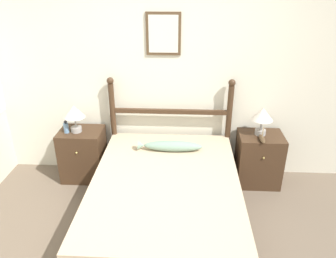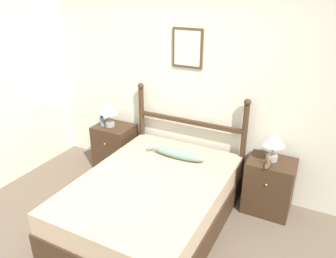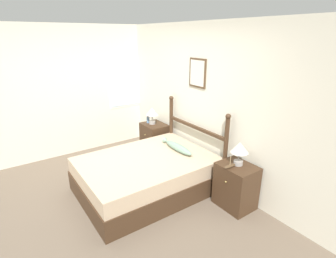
{
  "view_description": "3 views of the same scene",
  "coord_description": "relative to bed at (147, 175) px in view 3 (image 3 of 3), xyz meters",
  "views": [
    {
      "loc": [
        0.17,
        -2.03,
        2.37
      ],
      "look_at": [
        0.01,
        0.96,
        0.94
      ],
      "focal_mm": 35.0,
      "sensor_mm": 36.0,
      "label": 1
    },
    {
      "loc": [
        1.51,
        -1.9,
        2.44
      ],
      "look_at": [
        -0.01,
        1.05,
        0.98
      ],
      "focal_mm": 35.0,
      "sensor_mm": 36.0,
      "label": 2
    },
    {
      "loc": [
        3.17,
        -1.17,
        2.35
      ],
      "look_at": [
        0.08,
        0.99,
        0.99
      ],
      "focal_mm": 28.0,
      "sensor_mm": 36.0,
      "label": 3
    }
  ],
  "objects": [
    {
      "name": "ground_plane",
      "position": [
        -0.0,
        -0.64,
        -0.27
      ],
      "size": [
        16.0,
        16.0,
        0.0
      ],
      "primitive_type": "plane",
      "color": "brown"
    },
    {
      "name": "nightstand_left",
      "position": [
        -1.08,
        0.83,
        0.05
      ],
      "size": [
        0.52,
        0.44,
        0.65
      ],
      "color": "#3D2819",
      "rests_on": "ground_plane"
    },
    {
      "name": "wall_left",
      "position": [
        -2.13,
        -0.61,
        1.01
      ],
      "size": [
        0.08,
        6.4,
        2.55
      ],
      "color": "beige",
      "rests_on": "ground_plane"
    },
    {
      "name": "headboard",
      "position": [
        -0.0,
        0.98,
        0.43
      ],
      "size": [
        1.49,
        0.08,
        1.28
      ],
      "color": "#3D2819",
      "rests_on": "ground_plane"
    },
    {
      "name": "fish_pillow",
      "position": [
        0.03,
        0.58,
        0.34
      ],
      "size": [
        0.73,
        0.15,
        0.12
      ],
      "color": "gray",
      "rests_on": "bed"
    },
    {
      "name": "wall_back",
      "position": [
        -0.0,
        1.09,
        1.01
      ],
      "size": [
        6.4,
        0.08,
        2.55
      ],
      "color": "beige",
      "rests_on": "ground_plane"
    },
    {
      "name": "bed",
      "position": [
        0.0,
        0.0,
        0.0
      ],
      "size": [
        1.48,
        2.02,
        0.55
      ],
      "color": "#3D2819",
      "rests_on": "ground_plane"
    },
    {
      "name": "nightstand_right",
      "position": [
        1.08,
        0.83,
        0.05
      ],
      "size": [
        0.52,
        0.44,
        0.65
      ],
      "color": "#3D2819",
      "rests_on": "ground_plane"
    },
    {
      "name": "table_lamp_left",
      "position": [
        -1.12,
        0.8,
        0.62
      ],
      "size": [
        0.25,
        0.25,
        0.33
      ],
      "color": "gray",
      "rests_on": "nightstand_left"
    },
    {
      "name": "bottle",
      "position": [
        -1.23,
        0.77,
        0.45
      ],
      "size": [
        0.06,
        0.06,
        0.16
      ],
      "color": "#668CB2",
      "rests_on": "nightstand_left"
    },
    {
      "name": "model_boat",
      "position": [
        1.06,
        0.69,
        0.4
      ],
      "size": [
        0.06,
        0.21,
        0.16
      ],
      "color": "#4C3823",
      "rests_on": "nightstand_right"
    },
    {
      "name": "table_lamp_right",
      "position": [
        1.07,
        0.85,
        0.62
      ],
      "size": [
        0.25,
        0.25,
        0.33
      ],
      "color": "gray",
      "rests_on": "nightstand_right"
    }
  ]
}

